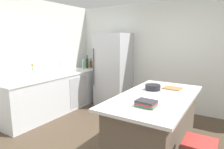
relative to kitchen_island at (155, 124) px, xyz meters
name	(u,v)px	position (x,y,z in m)	size (l,w,h in m)	color
ground_plane	(118,148)	(-0.52, -0.20, -0.46)	(7.20, 7.20, 0.00)	#4C3D2D
wall_rear	(165,57)	(-0.52, 2.05, 0.84)	(6.00, 0.10, 2.60)	silver
wall_left	(19,59)	(-2.97, -0.20, 0.84)	(0.10, 6.00, 2.60)	silver
counter_run_left	(59,92)	(-2.60, 0.50, -0.01)	(0.68, 2.82, 0.90)	silver
kitchen_island	(155,124)	(0.00, 0.00, 0.00)	(0.98, 1.93, 0.91)	brown
refrigerator	(114,70)	(-1.72, 1.62, 0.47)	(0.80, 0.78, 1.87)	#B7BABF
sink_faucet	(47,69)	(-2.64, 0.24, 0.60)	(0.15, 0.05, 0.30)	silver
flower_vase	(33,75)	(-2.55, -0.20, 0.54)	(0.08, 0.08, 0.33)	silver
paper_towel_roll	(61,68)	(-2.56, 0.57, 0.57)	(0.14, 0.14, 0.31)	gray
whiskey_bottle	(91,64)	(-2.61, 1.80, 0.54)	(0.08, 0.08, 0.26)	brown
soda_bottle	(87,63)	(-2.67, 1.71, 0.58)	(0.06, 0.06, 0.34)	silver
wine_bottle	(87,63)	(-2.59, 1.61, 0.59)	(0.07, 0.07, 0.37)	#19381E
gin_bottle	(83,64)	(-2.66, 1.50, 0.56)	(0.06, 0.06, 0.30)	#8CB79E
cookbook_stack	(146,103)	(0.05, -0.53, 0.49)	(0.25, 0.21, 0.08)	#4C7F60
mixing_bowl	(153,87)	(-0.16, 0.28, 0.49)	(0.25, 0.25, 0.09)	black
cutting_board	(173,88)	(0.10, 0.52, 0.46)	(0.31, 0.26, 0.02)	#9E7042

